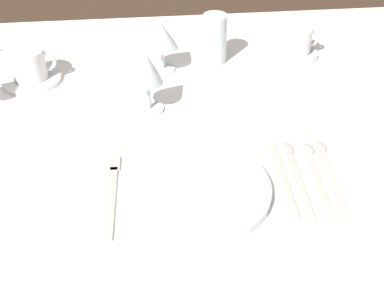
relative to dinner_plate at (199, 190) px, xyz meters
name	(u,v)px	position (x,y,z in m)	size (l,w,h in m)	color
dining_table	(184,155)	(-0.01, 0.21, -0.09)	(1.80, 1.11, 0.74)	white
dinner_plate	(199,190)	(0.00, 0.00, 0.00)	(0.26, 0.26, 0.02)	white
fork_outer	(112,191)	(-0.16, 0.02, -0.01)	(0.03, 0.21, 0.00)	beige
dinner_knife	(283,180)	(0.16, 0.02, -0.01)	(0.02, 0.22, 0.00)	beige
spoon_soup	(294,169)	(0.19, 0.05, -0.01)	(0.03, 0.22, 0.01)	beige
spoon_dessert	(315,170)	(0.23, 0.04, -0.01)	(0.03, 0.22, 0.01)	beige
spoon_tea	(327,168)	(0.25, 0.04, -0.01)	(0.03, 0.22, 0.01)	beige
saucer_left	(294,54)	(0.30, 0.49, 0.00)	(0.12, 0.12, 0.01)	white
coffee_cup_left	(296,40)	(0.30, 0.49, 0.03)	(0.10, 0.08, 0.07)	white
saucer_right	(31,79)	(-0.36, 0.43, 0.00)	(0.14, 0.14, 0.01)	white
coffee_cup_right	(29,64)	(-0.35, 0.43, 0.04)	(0.11, 0.08, 0.07)	white
wine_glass_centre	(147,71)	(-0.08, 0.28, 0.09)	(0.07, 0.07, 0.14)	silver
wine_glass_left	(162,38)	(-0.04, 0.45, 0.08)	(0.08, 0.08, 0.13)	silver
drink_tumbler	(214,41)	(0.09, 0.48, 0.05)	(0.06, 0.06, 0.12)	silver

